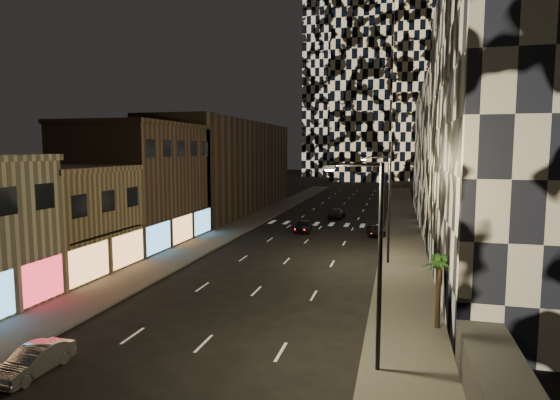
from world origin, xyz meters
The scene contains 20 objects.
sidewalk_left centered at (-10.00, 50.00, 0.07)m, with size 4.00×120.00×0.15m, color #47443F.
sidewalk_right centered at (10.00, 50.00, 0.07)m, with size 4.00×120.00×0.15m, color #47443F.
curb_left centered at (-7.90, 50.00, 0.07)m, with size 0.20×120.00×0.15m, color #4C4C47.
curb_right centered at (7.90, 50.00, 0.07)m, with size 0.20×120.00×0.15m, color #4C4C47.
retail_tan centered at (-17.00, 21.00, 4.00)m, with size 10.00×10.00×8.00m, color olive.
retail_brown centered at (-17.00, 33.50, 6.00)m, with size 10.00×15.00×12.00m, color #483729.
retail_filler_left centered at (-17.00, 60.00, 7.00)m, with size 10.00×40.00×14.00m, color #483729.
midrise_base centered at (12.30, 24.50, 1.50)m, with size 0.60×25.00×3.00m, color #383838.
plinth_right centered at (13.00, 8.00, 1.00)m, with size 2.00×8.00×2.00m, color #383838.
midrise_filler_right centered at (20.00, 57.00, 9.00)m, with size 16.00×40.00×18.00m, color #232326.
tower_right_mid centered at (35.00, 135.00, 50.00)m, with size 20.00×20.00×100.00m, color black.
tower_left_back centered at (-12.00, 165.00, 60.00)m, with size 24.00×24.00×120.00m, color black.
tower_center_low centered at (-2.00, 140.00, 47.50)m, with size 18.00×18.00×95.00m, color black.
streetlight_near centered at (8.35, 10.00, 5.35)m, with size 2.55×0.25×9.00m.
streetlight_far centered at (8.35, 30.00, 5.35)m, with size 2.55×0.25×9.00m.
car_silver_parked centered at (-5.80, 6.20, 0.62)m, with size 1.30×3.74×1.23m, color #949499.
car_dark_midlane centered at (-1.42, 43.52, 0.72)m, with size 1.70×4.23×1.44m, color black.
car_dark_oncoming centered at (0.95, 55.82, 0.69)m, with size 1.94×4.78×1.39m, color black.
car_dark_rightlane centered at (7.00, 43.16, 0.57)m, with size 1.88×4.07×1.13m, color black.
palm_tree centered at (11.50, 15.72, 3.45)m, with size 2.02×2.04×4.00m.
Camera 1 is at (9.25, -9.91, 9.69)m, focal length 30.00 mm.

